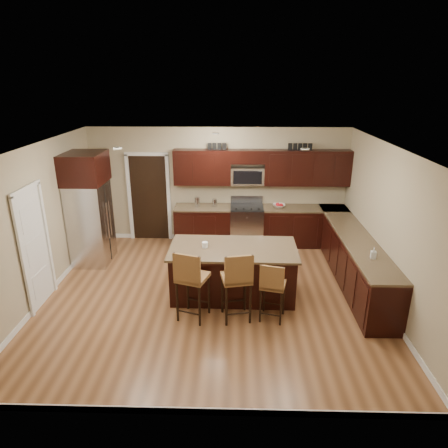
{
  "coord_description": "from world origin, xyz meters",
  "views": [
    {
      "loc": [
        0.39,
        -6.38,
        3.75
      ],
      "look_at": [
        0.2,
        0.4,
        1.25
      ],
      "focal_mm": 32.0,
      "sensor_mm": 36.0,
      "label": 1
    }
  ],
  "objects_px": {
    "stool_left": "(191,278)",
    "stool_mid": "(237,279)",
    "stool_right": "(272,285)",
    "island": "(233,273)",
    "refrigerator": "(89,208)",
    "range": "(247,225)"
  },
  "relations": [
    {
      "from": "stool_left",
      "to": "stool_mid",
      "type": "distance_m",
      "value": 0.74
    },
    {
      "from": "stool_right",
      "to": "island",
      "type": "bearing_deg",
      "value": 141.01
    },
    {
      "from": "stool_left",
      "to": "refrigerator",
      "type": "distance_m",
      "value": 3.21
    },
    {
      "from": "range",
      "to": "refrigerator",
      "type": "distance_m",
      "value": 3.54
    },
    {
      "from": "range",
      "to": "island",
      "type": "bearing_deg",
      "value": -97.35
    },
    {
      "from": "range",
      "to": "stool_mid",
      "type": "relative_size",
      "value": 0.92
    },
    {
      "from": "range",
      "to": "stool_left",
      "type": "relative_size",
      "value": 0.91
    },
    {
      "from": "stool_mid",
      "to": "refrigerator",
      "type": "height_order",
      "value": "refrigerator"
    },
    {
      "from": "stool_right",
      "to": "refrigerator",
      "type": "distance_m",
      "value": 4.26
    },
    {
      "from": "island",
      "to": "stool_right",
      "type": "xyz_separation_m",
      "value": [
        0.63,
        -0.84,
        0.21
      ]
    },
    {
      "from": "stool_right",
      "to": "refrigerator",
      "type": "bearing_deg",
      "value": 163.35
    },
    {
      "from": "stool_left",
      "to": "refrigerator",
      "type": "bearing_deg",
      "value": 155.75
    },
    {
      "from": "island",
      "to": "stool_right",
      "type": "relative_size",
      "value": 2.2
    },
    {
      "from": "range",
      "to": "stool_right",
      "type": "bearing_deg",
      "value": -84.18
    },
    {
      "from": "island",
      "to": "stool_mid",
      "type": "relative_size",
      "value": 1.87
    },
    {
      "from": "island",
      "to": "range",
      "type": "bearing_deg",
      "value": 83.59
    },
    {
      "from": "island",
      "to": "stool_left",
      "type": "distance_m",
      "value": 1.13
    },
    {
      "from": "island",
      "to": "stool_left",
      "type": "xyz_separation_m",
      "value": [
        -0.67,
        -0.85,
        0.33
      ]
    },
    {
      "from": "range",
      "to": "refrigerator",
      "type": "bearing_deg",
      "value": -162.37
    },
    {
      "from": "island",
      "to": "refrigerator",
      "type": "relative_size",
      "value": 0.96
    },
    {
      "from": "stool_left",
      "to": "stool_mid",
      "type": "height_order",
      "value": "stool_left"
    },
    {
      "from": "stool_mid",
      "to": "stool_right",
      "type": "height_order",
      "value": "stool_mid"
    }
  ]
}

